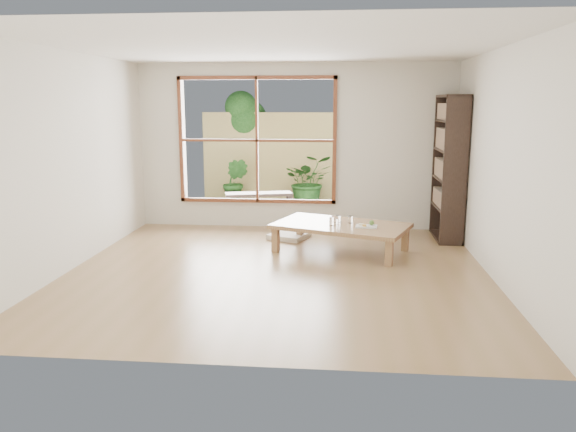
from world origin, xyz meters
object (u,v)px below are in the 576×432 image
Objects in this scene: bookshelf at (449,168)px; food_tray at (367,225)px; garden_bench at (259,196)px; low_table at (341,227)px.

food_tray is (-1.21, -1.06, -0.65)m from bookshelf.
food_tray is 0.24× the size of garden_bench.
food_tray is 3.15m from garden_bench.
low_table is at bearing 162.31° from food_tray.
food_tray reaches higher than low_table.
bookshelf is (1.56, 0.91, 0.71)m from low_table.
low_table is 0.39m from food_tray.
bookshelf is 1.74m from food_tray.
bookshelf reaches higher than low_table.
bookshelf is 7.15× the size of food_tray.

